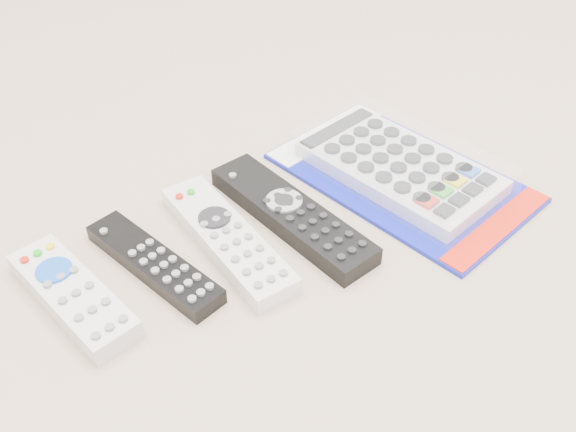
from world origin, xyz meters
TOP-DOWN VIEW (x-y plane):
  - remote_small_grey at (-0.20, 0.01)m, footprint 0.07×0.18m
  - remote_slim_black at (-0.12, 0.00)m, footprint 0.07×0.19m
  - remote_silver_dvd at (-0.03, -0.01)m, footprint 0.06×0.21m
  - remote_large_black at (0.05, -0.02)m, footprint 0.07×0.23m
  - jumbo_remote_packaged at (0.20, -0.04)m, footprint 0.22×0.32m

SIDE VIEW (x-z plane):
  - remote_slim_black at x=-0.12m, z-range 0.00..0.02m
  - remote_silver_dvd at x=-0.03m, z-range 0.00..0.02m
  - remote_large_black at x=0.05m, z-range 0.00..0.02m
  - remote_small_grey at x=-0.20m, z-range 0.00..0.03m
  - jumbo_remote_packaged at x=0.20m, z-range 0.00..0.04m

